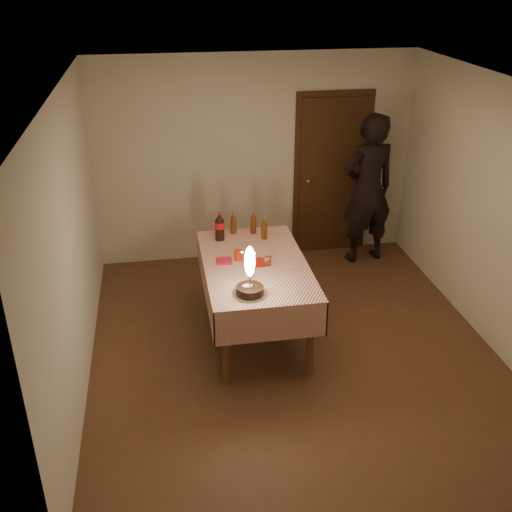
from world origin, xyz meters
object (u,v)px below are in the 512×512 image
(red_cup, at_px, (238,255))
(clear_cup, at_px, (268,261))
(birthday_cake, at_px, (250,281))
(red_plate, at_px, (259,263))
(amber_bottle_mid, at_px, (253,223))
(cola_bottle, at_px, (220,226))
(photographer, at_px, (368,189))
(amber_bottle_left, at_px, (233,223))
(amber_bottle_right, at_px, (264,228))
(dining_table, at_px, (255,273))

(red_cup, distance_m, clear_cup, 0.31)
(birthday_cake, bearing_deg, red_plate, 72.91)
(red_cup, bearing_deg, red_plate, -28.86)
(red_plate, height_order, amber_bottle_mid, amber_bottle_mid)
(amber_bottle_mid, bearing_deg, cola_bottle, -163.50)
(photographer, bearing_deg, red_plate, -136.95)
(photographer, bearing_deg, amber_bottle_left, -156.37)
(cola_bottle, relative_size, amber_bottle_right, 1.25)
(birthday_cake, relative_size, red_cup, 4.75)
(red_cup, xyz_separation_m, amber_bottle_right, (0.34, 0.46, 0.07))
(dining_table, xyz_separation_m, red_plate, (0.04, -0.00, 0.12))
(cola_bottle, height_order, photographer, photographer)
(birthday_cake, xyz_separation_m, cola_bottle, (-0.13, 1.22, 0.02))
(red_cup, relative_size, clear_cup, 1.11)
(amber_bottle_mid, xyz_separation_m, photographer, (1.60, 0.82, -0.00))
(birthday_cake, height_order, amber_bottle_mid, birthday_cake)
(amber_bottle_left, bearing_deg, amber_bottle_right, -32.90)
(red_plate, distance_m, red_cup, 0.22)
(clear_cup, relative_size, amber_bottle_mid, 0.35)
(red_cup, height_order, amber_bottle_left, amber_bottle_left)
(dining_table, bearing_deg, birthday_cake, -103.87)
(clear_cup, distance_m, amber_bottle_left, 0.85)
(dining_table, height_order, amber_bottle_left, amber_bottle_left)
(cola_bottle, distance_m, photographer, 2.19)
(amber_bottle_mid, bearing_deg, amber_bottle_left, 171.56)
(red_cup, bearing_deg, birthday_cake, -89.74)
(amber_bottle_left, relative_size, amber_bottle_mid, 1.00)
(amber_bottle_left, xyz_separation_m, photographer, (1.81, 0.79, -0.00))
(clear_cup, relative_size, amber_bottle_right, 0.35)
(birthday_cake, relative_size, cola_bottle, 1.50)
(birthday_cake, height_order, clear_cup, birthday_cake)
(amber_bottle_mid, bearing_deg, red_cup, -112.22)
(birthday_cake, height_order, amber_bottle_right, birthday_cake)
(red_plate, relative_size, amber_bottle_mid, 0.86)
(red_cup, relative_size, amber_bottle_mid, 0.39)
(dining_table, relative_size, amber_bottle_right, 6.75)
(clear_cup, bearing_deg, amber_bottle_right, 83.24)
(red_cup, xyz_separation_m, amber_bottle_mid, (0.26, 0.62, 0.07))
(amber_bottle_right, bearing_deg, amber_bottle_mid, 118.16)
(dining_table, bearing_deg, amber_bottle_right, 71.15)
(red_cup, bearing_deg, amber_bottle_right, 53.24)
(amber_bottle_left, distance_m, amber_bottle_right, 0.36)
(red_cup, relative_size, amber_bottle_left, 0.39)
(clear_cup, xyz_separation_m, cola_bottle, (-0.40, 0.67, 0.11))
(dining_table, height_order, clear_cup, clear_cup)
(amber_bottle_right, bearing_deg, cola_bottle, 173.74)
(clear_cup, relative_size, photographer, 0.05)
(birthday_cake, distance_m, photographer, 2.84)
(cola_bottle, xyz_separation_m, amber_bottle_right, (0.47, -0.05, -0.03))
(red_cup, xyz_separation_m, cola_bottle, (-0.13, 0.51, 0.10))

